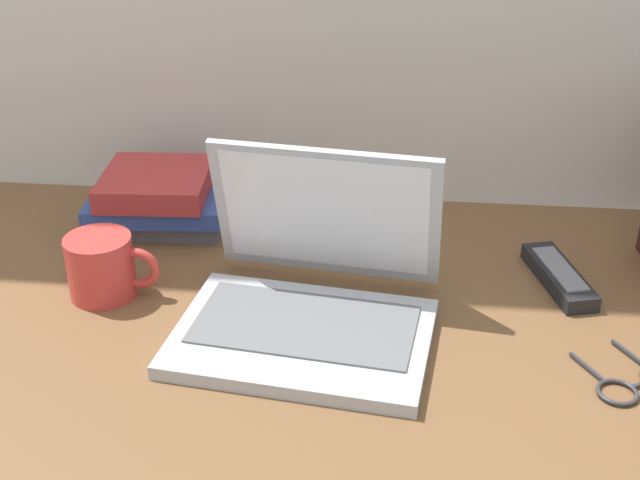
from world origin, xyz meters
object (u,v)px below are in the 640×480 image
Objects in this scene: remote_control_near at (559,276)px; book_stack at (158,199)px; eyeglasses at (637,383)px; laptop at (311,293)px; coffee_mug at (103,266)px.

remote_control_near is 0.61m from book_stack.
eyeglasses is 0.62× the size of book_stack.
laptop is 2.02× the size of remote_control_near.
book_stack is (0.02, 0.21, 0.00)m from coffee_mug.
eyeglasses is at bearing -75.92° from remote_control_near.
book_stack reaches higher than remote_control_near.
laptop is 0.40m from eyeglasses.
coffee_mug is 0.21m from book_stack.
laptop is 2.70× the size of coffee_mug.
coffee_mug is at bearing -171.66° from remote_control_near.
book_stack is (-0.59, 0.12, 0.03)m from remote_control_near.
book_stack reaches higher than coffee_mug.
coffee_mug is 0.57× the size of book_stack.
coffee_mug reaches higher than remote_control_near.
eyeglasses is at bearing -27.67° from book_stack.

